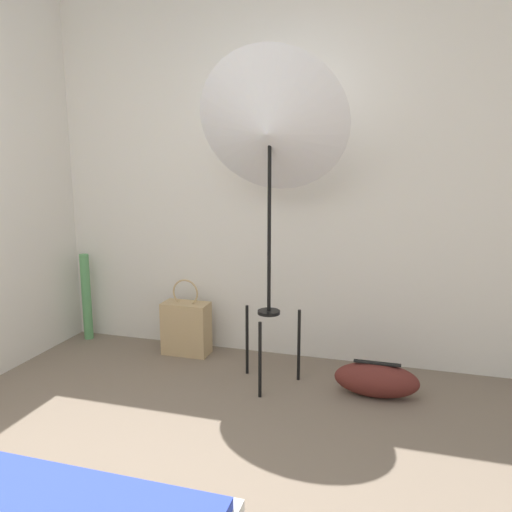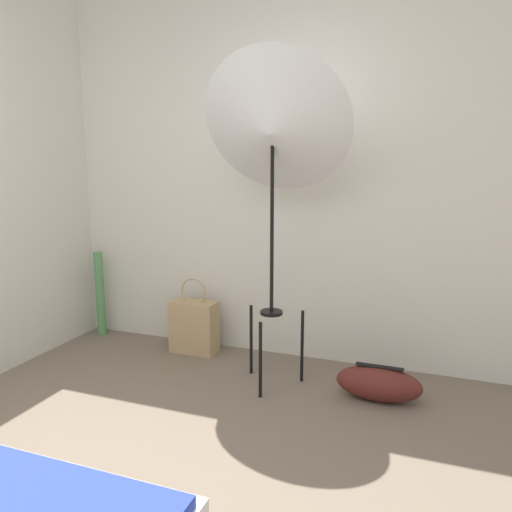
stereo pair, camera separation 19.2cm
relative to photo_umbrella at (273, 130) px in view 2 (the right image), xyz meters
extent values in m
cube|color=silver|center=(-0.40, 0.52, -0.24)|extent=(8.00, 0.05, 2.60)
cylinder|color=black|center=(0.00, -0.20, -1.31)|extent=(0.02, 0.02, 0.46)
cylinder|color=black|center=(-0.17, 0.10, -1.31)|extent=(0.02, 0.02, 0.46)
cylinder|color=black|center=(0.17, 0.10, -1.31)|extent=(0.02, 0.02, 0.46)
cylinder|color=black|center=(0.00, 0.00, -1.08)|extent=(0.14, 0.14, 0.02)
cylinder|color=black|center=(0.00, 0.00, -0.53)|extent=(0.02, 0.02, 1.09)
cone|color=silver|center=(0.00, 0.00, 0.01)|extent=(0.90, 0.57, 0.87)
cube|color=tan|center=(-0.69, 0.31, -1.35)|extent=(0.33, 0.17, 0.38)
torus|color=tan|center=(-0.69, 0.31, -1.09)|extent=(0.19, 0.01, 0.19)
ellipsoid|color=#5B231E|center=(0.65, 0.01, -1.44)|extent=(0.49, 0.20, 0.20)
cube|color=black|center=(0.65, 0.01, -1.33)|extent=(0.27, 0.04, 0.01)
cylinder|color=#56995B|center=(-1.55, 0.38, -1.20)|extent=(0.07, 0.07, 0.67)
camera|label=1|loc=(0.74, -2.82, -0.17)|focal=35.00mm
camera|label=2|loc=(0.93, -2.76, -0.17)|focal=35.00mm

